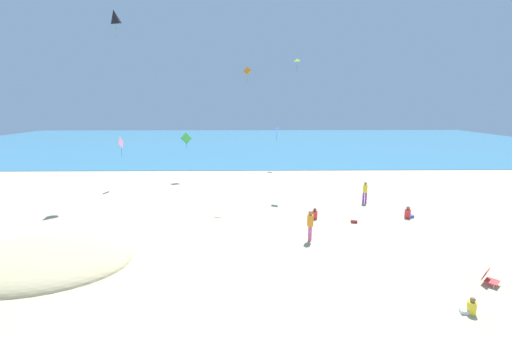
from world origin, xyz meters
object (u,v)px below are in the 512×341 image
(beach_chair_mid_beach, at_px, (489,278))
(person_4, at_px, (310,224))
(kite_orange, at_px, (247,71))
(kite_black, at_px, (115,17))
(kite_blue, at_px, (277,128))
(kite_green, at_px, (186,138))
(person_2, at_px, (48,251))
(person_1, at_px, (471,308))
(kite_lime, at_px, (297,60))
(person_0, at_px, (365,191))
(person_3, at_px, (315,215))
(person_6, at_px, (408,214))
(kite_pink, at_px, (121,143))
(cooler_box, at_px, (354,220))

(beach_chair_mid_beach, bearing_deg, person_4, -166.47)
(kite_orange, bearing_deg, person_4, -68.53)
(kite_black, height_order, kite_blue, kite_black)
(kite_green, bearing_deg, beach_chair_mid_beach, -51.42)
(person_2, distance_m, kite_black, 18.76)
(person_4, relative_size, kite_blue, 1.08)
(person_1, distance_m, kite_lime, 21.96)
(person_0, relative_size, kite_orange, 1.53)
(person_4, bearing_deg, person_1, 152.26)
(person_3, relative_size, kite_green, 0.47)
(person_3, xyz_separation_m, person_4, (-0.94, -3.63, 0.72))
(person_6, height_order, kite_pink, kite_pink)
(kite_blue, relative_size, kite_green, 1.01)
(person_4, bearing_deg, person_3, -76.88)
(beach_chair_mid_beach, height_order, kite_orange, kite_orange)
(kite_green, bearing_deg, kite_lime, -19.91)
(beach_chair_mid_beach, height_order, kite_lime, kite_lime)
(cooler_box, bearing_deg, person_0, 63.90)
(beach_chair_mid_beach, bearing_deg, kite_lime, 158.47)
(person_3, bearing_deg, kite_orange, 30.39)
(person_4, bearing_deg, beach_chair_mid_beach, 172.53)
(person_3, height_order, kite_black, kite_black)
(person_3, bearing_deg, kite_lime, -8.06)
(cooler_box, relative_size, kite_black, 0.23)
(cooler_box, bearing_deg, person_6, 11.19)
(kite_green, bearing_deg, person_4, -58.60)
(beach_chair_mid_beach, xyz_separation_m, person_4, (-6.70, 4.71, 0.70))
(beach_chair_mid_beach, bearing_deg, kite_green, 177.23)
(kite_blue, distance_m, kite_orange, 13.97)
(person_6, bearing_deg, kite_orange, 134.86)
(person_1, distance_m, person_4, 8.19)
(person_6, relative_size, kite_green, 0.51)
(beach_chair_mid_beach, xyz_separation_m, kite_green, (-16.28, 20.41, 3.83))
(person_6, bearing_deg, kite_blue, 93.47)
(cooler_box, bearing_deg, person_1, -82.41)
(kite_orange, bearing_deg, kite_pink, 162.03)
(cooler_box, relative_size, kite_orange, 0.44)
(cooler_box, xyz_separation_m, kite_green, (-12.94, 12.78, 4.00))
(kite_lime, bearing_deg, beach_chair_mid_beach, -70.18)
(kite_green, height_order, kite_lime, kite_lime)
(person_0, distance_m, person_2, 20.79)
(beach_chair_mid_beach, xyz_separation_m, person_2, (-20.10, 3.11, -0.05))
(person_2, height_order, kite_orange, kite_orange)
(cooler_box, distance_m, kite_green, 18.62)
(kite_green, bearing_deg, kite_pink, -148.66)
(person_4, bearing_deg, person_0, -99.54)
(person_2, relative_size, person_3, 0.88)
(person_0, xyz_separation_m, person_4, (-5.43, -7.16, 0.04))
(cooler_box, height_order, person_2, person_2)
(kite_pink, height_order, kite_orange, kite_orange)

